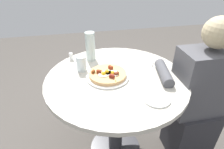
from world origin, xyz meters
The scene contains 12 objects.
ground_plane centered at (0.00, 0.00, 0.00)m, with size 6.00×6.00×0.00m, color #4C4742.
dining_table centered at (0.00, 0.00, 0.56)m, with size 0.93×0.93×0.74m.
person_seated centered at (0.58, -0.11, 0.51)m, with size 0.52×0.33×1.14m.
pizza_plate centered at (-0.06, 0.01, 0.74)m, with size 0.28×0.28×0.01m, color white.
breakfast_pizza centered at (-0.06, 0.01, 0.76)m, with size 0.24×0.24×0.05m.
bread_plate centered at (0.17, -0.27, 0.74)m, with size 0.16×0.16×0.01m, color white.
napkin centered at (0.23, 0.16, 0.74)m, with size 0.17×0.14×0.00m, color white.
fork centered at (0.24, 0.17, 0.74)m, with size 0.18×0.01×0.01m, color silver.
knife centered at (0.22, 0.14, 0.74)m, with size 0.18×0.01×0.01m, color silver.
water_glass centered at (-0.22, 0.13, 0.79)m, with size 0.07×0.07×0.11m, color silver.
water_bottle centered at (-0.14, 0.28, 0.85)m, with size 0.07×0.07×0.22m, color silver.
salt_shaker centered at (-0.28, 0.31, 0.77)m, with size 0.03×0.03×0.06m, color white.
Camera 1 is at (-0.24, -1.02, 1.41)m, focal length 30.21 mm.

